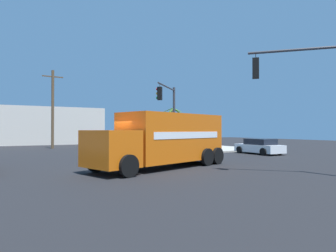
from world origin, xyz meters
TOP-DOWN VIEW (x-y plane):
  - ground_plane at (0.00, 0.00)m, footprint 100.00×100.00m
  - sidewalk_corner_far at (12.05, 12.05)m, footprint 11.06×11.06m
  - delivery_truck at (2.09, -0.25)m, footprint 8.75×5.10m
  - traffic_light_primary at (6.55, -6.43)m, footprint 3.29×3.37m
  - traffic_light_secondary at (5.85, 6.04)m, footprint 3.16×3.16m
  - sedan_white at (13.46, 3.88)m, footprint 2.12×4.34m
  - vending_machine_red at (14.34, 14.80)m, footprint 1.14×1.17m
  - vending_machine_blue at (10.85, 12.68)m, footprint 1.16×1.17m
  - palm_tree_far at (12.11, 16.52)m, footprint 2.39×2.51m
  - utility_pole at (-1.08, 20.14)m, footprint 2.20×0.30m
  - building_backdrop at (-4.45, 31.19)m, footprint 23.31×6.00m

SIDE VIEW (x-z plane):
  - ground_plane at x=0.00m, z-range 0.00..0.00m
  - sidewalk_corner_far at x=12.05m, z-range 0.00..0.14m
  - sedan_white at x=13.46m, z-range -0.03..1.28m
  - vending_machine_red at x=14.34m, z-range 0.14..1.99m
  - vending_machine_blue at x=10.85m, z-range 0.14..1.99m
  - delivery_truck at x=2.09m, z-range 0.06..3.02m
  - building_backdrop at x=-4.45m, z-range 0.00..5.25m
  - palm_tree_far at x=12.11m, z-range 0.87..5.49m
  - traffic_light_secondary at x=5.85m, z-range 1.03..6.55m
  - traffic_light_primary at x=6.55m, z-range 0.96..6.88m
  - utility_pole at x=-1.08m, z-range 0.14..8.79m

